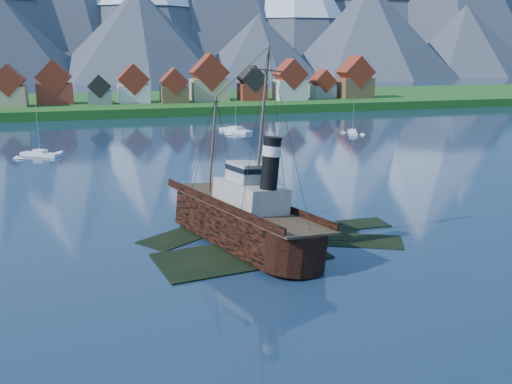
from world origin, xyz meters
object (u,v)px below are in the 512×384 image
object	(u,v)px
sailboat_c	(40,155)
sailboat_d	(353,133)
sailboat_e	(236,131)
tugboat_wreck	(236,215)

from	to	relation	value
sailboat_c	sailboat_d	world-z (taller)	sailboat_c
sailboat_c	sailboat_e	xyz separation A→B (m)	(48.19, 23.23, 0.02)
tugboat_wreck	sailboat_c	xyz separation A→B (m)	(-26.27, 63.58, -2.69)
tugboat_wreck	sailboat_c	world-z (taller)	tugboat_wreck
tugboat_wreck	sailboat_d	world-z (taller)	tugboat_wreck
sailboat_d	sailboat_e	distance (m)	31.31
tugboat_wreck	sailboat_d	size ratio (longest dim) A/B	2.87
sailboat_c	sailboat_d	size ratio (longest dim) A/B	1.09
sailboat_e	tugboat_wreck	bearing A→B (deg)	-131.17
tugboat_wreck	sailboat_d	distance (m)	90.27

